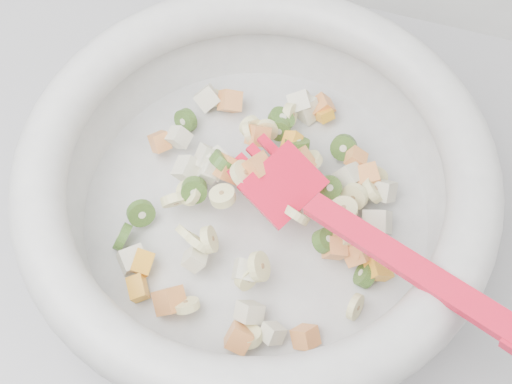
% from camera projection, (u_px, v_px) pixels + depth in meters
% --- Properties ---
extents(counter, '(2.00, 0.60, 0.90)m').
position_uv_depth(counter, '(312.00, 332.00, 1.06)').
color(counter, '#A6A5AB').
rests_on(counter, ground).
extents(mixing_bowl, '(0.47, 0.44, 0.14)m').
position_uv_depth(mixing_bowl, '(256.00, 184.00, 0.60)').
color(mixing_bowl, silver).
rests_on(mixing_bowl, counter).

